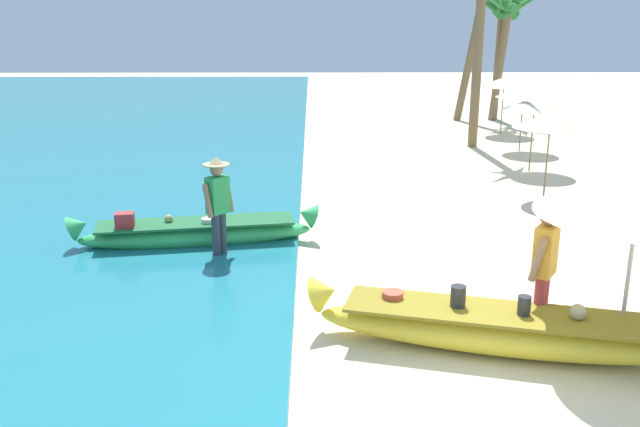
# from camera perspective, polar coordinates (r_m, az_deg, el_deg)

# --- Properties ---
(ground_plane) EXTENTS (80.00, 80.00, 0.00)m
(ground_plane) POSITION_cam_1_polar(r_m,az_deg,el_deg) (8.90, 11.61, -10.85)
(ground_plane) COLOR beige
(boat_yellow_foreground) EXTENTS (4.80, 1.92, 0.83)m
(boat_yellow_foreground) POSITION_cam_1_polar(r_m,az_deg,el_deg) (8.81, 14.66, -9.26)
(boat_yellow_foreground) COLOR yellow
(boat_yellow_foreground) RESTS_ON ground
(boat_green_midground) EXTENTS (4.38, 1.39, 0.76)m
(boat_green_midground) POSITION_cam_1_polar(r_m,az_deg,el_deg) (12.37, -10.23, -1.57)
(boat_green_midground) COLOR #38B760
(boat_green_midground) RESTS_ON ground
(person_vendor_hatted) EXTENTS (0.51, 0.55, 1.76)m
(person_vendor_hatted) POSITION_cam_1_polar(r_m,az_deg,el_deg) (11.49, -8.44, 1.02)
(person_vendor_hatted) COLOR #333842
(person_vendor_hatted) RESTS_ON ground
(person_tourist_customer) EXTENTS (0.48, 0.57, 1.74)m
(person_tourist_customer) POSITION_cam_1_polar(r_m,az_deg,el_deg) (8.99, 18.02, -4.20)
(person_tourist_customer) COLOR #B2383D
(person_tourist_customer) RESTS_ON ground
(patio_umbrella_large) EXTENTS (2.34, 2.34, 2.08)m
(patio_umbrella_large) POSITION_cam_1_polar(r_m,az_deg,el_deg) (8.74, 24.81, 0.85)
(patio_umbrella_large) COLOR #B7B7BC
(patio_umbrella_large) RESTS_ON ground
(parasol_row_0) EXTENTS (1.60, 1.60, 1.91)m
(parasol_row_0) POSITION_cam_1_polar(r_m,az_deg,el_deg) (15.83, 18.51, 7.28)
(parasol_row_0) COLOR #8E6B47
(parasol_row_0) RESTS_ON ground
(parasol_row_1) EXTENTS (1.60, 1.60, 1.91)m
(parasol_row_1) POSITION_cam_1_polar(r_m,az_deg,el_deg) (18.61, 17.32, 8.63)
(parasol_row_1) COLOR #8E6B47
(parasol_row_1) RESTS_ON ground
(parasol_row_2) EXTENTS (1.60, 1.60, 1.91)m
(parasol_row_2) POSITION_cam_1_polar(r_m,az_deg,el_deg) (21.34, 16.49, 9.60)
(parasol_row_2) COLOR #8E6B47
(parasol_row_2) RESTS_ON ground
(parasol_row_3) EXTENTS (1.60, 1.60, 1.91)m
(parasol_row_3) POSITION_cam_1_polar(r_m,az_deg,el_deg) (24.21, 14.98, 10.45)
(parasol_row_3) COLOR #8E6B47
(parasol_row_3) RESTS_ON ground
(palm_tree_tall_inland) EXTENTS (2.63, 2.55, 4.83)m
(palm_tree_tall_inland) POSITION_cam_1_polar(r_m,az_deg,el_deg) (27.61, 14.85, 15.51)
(palm_tree_tall_inland) COLOR brown
(palm_tree_tall_inland) RESTS_ON ground
(palm_tree_far_behind) EXTENTS (2.62, 2.80, 4.85)m
(palm_tree_far_behind) POSITION_cam_1_polar(r_m,az_deg,el_deg) (27.35, 15.28, 15.68)
(palm_tree_far_behind) COLOR brown
(palm_tree_far_behind) RESTS_ON ground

